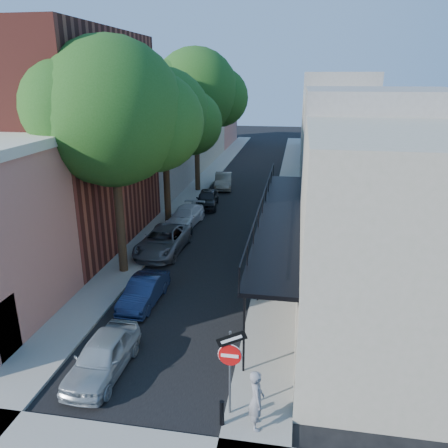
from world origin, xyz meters
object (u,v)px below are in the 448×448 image
at_px(oak_mid, 171,118).
at_px(parked_car_f, 223,181).
at_px(oak_near, 123,115).
at_px(oak_far, 202,93).
at_px(parked_car_d, 185,216).
at_px(bollard, 222,413).
at_px(sign_post, 230,358).
at_px(parked_car_a, 103,356).
at_px(parked_car_c, 163,241).
at_px(pedestrian, 256,400).
at_px(parked_car_b, 144,291).
at_px(parked_car_e, 207,199).

xyz_separation_m(oak_mid, parked_car_f, (1.66, 10.15, -6.38)).
height_order(oak_near, oak_mid, oak_near).
height_order(oak_near, oak_far, oak_far).
bearing_deg(parked_car_d, bollard, -66.51).
bearing_deg(sign_post, parked_car_d, 108.66).
bearing_deg(bollard, parked_car_a, 158.15).
bearing_deg(parked_car_a, sign_post, -14.84).
relative_size(sign_post, oak_far, 0.25).
height_order(oak_near, parked_car_c, oak_near).
relative_size(oak_far, parked_car_d, 2.80).
bearing_deg(oak_mid, bollard, -70.10).
bearing_deg(bollard, oak_far, 103.35).
xyz_separation_m(sign_post, parked_car_a, (-4.56, 1.29, -1.38)).
distance_m(parked_car_a, parked_car_f, 26.11).
bearing_deg(parked_car_a, oak_near, 104.81).
relative_size(sign_post, pedestrian, 1.62).
bearing_deg(parked_car_f, sign_post, -87.63).
bearing_deg(oak_mid, parked_car_b, -81.02).
bearing_deg(parked_car_c, oak_far, 95.28).
height_order(parked_car_d, pedestrian, pedestrian).
bearing_deg(oak_far, parked_car_c, -86.90).
bearing_deg(sign_post, parked_car_c, 115.57).
distance_m(parked_car_c, parked_car_e, 9.32).
xyz_separation_m(bollard, parked_car_d, (-5.55, 17.36, 0.10)).
bearing_deg(oak_mid, sign_post, -69.14).
bearing_deg(parked_car_f, parked_car_b, -97.53).
relative_size(oak_far, pedestrian, 6.43).
relative_size(parked_car_c, parked_car_d, 1.17).
bearing_deg(oak_mid, parked_car_a, -82.79).
distance_m(oak_near, parked_car_a, 10.95).
relative_size(parked_car_e, pedestrian, 2.13).
distance_m(oak_far, pedestrian, 28.58).
height_order(oak_mid, parked_car_f, oak_mid).
bearing_deg(parked_car_b, parked_car_a, -84.78).
xyz_separation_m(sign_post, oak_far, (-6.51, 26.30, 6.22)).
relative_size(parked_car_d, parked_car_e, 1.08).
height_order(sign_post, parked_car_d, sign_post).
distance_m(parked_car_a, parked_car_e, 20.00).
height_order(oak_near, parked_car_e, oak_near).
xyz_separation_m(parked_car_a, parked_car_b, (-0.26, 4.81, -0.06)).
height_order(oak_far, parked_car_b, oak_far).
bearing_deg(pedestrian, parked_car_c, 14.19).
xyz_separation_m(parked_car_b, pedestrian, (5.62, -6.47, 0.45)).
distance_m(parked_car_c, parked_car_f, 15.44).
relative_size(bollard, oak_near, 0.07).
bearing_deg(parked_car_e, oak_near, -103.10).
height_order(bollard, oak_mid, oak_mid).
bearing_deg(sign_post, bollard, -108.56).
height_order(oak_far, parked_car_c, oak_far).
xyz_separation_m(sign_post, parked_car_c, (-5.74, 11.99, -1.35)).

